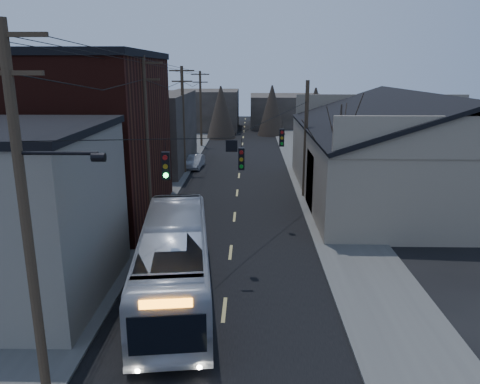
# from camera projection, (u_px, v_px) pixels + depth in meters

# --- Properties ---
(road_surface) EXTENTS (9.00, 110.00, 0.02)m
(road_surface) POSITION_uv_depth(u_px,v_px,m) (238.00, 181.00, 39.85)
(road_surface) COLOR black
(road_surface) RESTS_ON ground
(sidewalk_left) EXTENTS (4.00, 110.00, 0.12)m
(sidewalk_left) POSITION_uv_depth(u_px,v_px,m) (163.00, 180.00, 39.98)
(sidewalk_left) COLOR #474744
(sidewalk_left) RESTS_ON ground
(sidewalk_right) EXTENTS (4.00, 110.00, 0.12)m
(sidewalk_right) POSITION_uv_depth(u_px,v_px,m) (315.00, 181.00, 39.69)
(sidewalk_right) COLOR #474744
(sidewalk_right) RESTS_ON ground
(building_clapboard) EXTENTS (8.00, 8.00, 7.00)m
(building_clapboard) POSITION_uv_depth(u_px,v_px,m) (2.00, 217.00, 18.86)
(building_clapboard) COLOR #6C655A
(building_clapboard) RESTS_ON ground
(building_brick) EXTENTS (10.00, 12.00, 10.00)m
(building_brick) POSITION_uv_depth(u_px,v_px,m) (74.00, 140.00, 29.12)
(building_brick) COLOR black
(building_brick) RESTS_ON ground
(building_left_far) EXTENTS (9.00, 14.00, 7.00)m
(building_left_far) POSITION_uv_depth(u_px,v_px,m) (141.00, 131.00, 44.96)
(building_left_far) COLOR #2E2A25
(building_left_far) RESTS_ON ground
(warehouse) EXTENTS (16.16, 20.60, 7.73)m
(warehouse) POSITION_uv_depth(u_px,v_px,m) (415.00, 162.00, 34.04)
(warehouse) COLOR #7D6F5B
(warehouse) RESTS_ON ground
(building_far_left) EXTENTS (10.00, 12.00, 6.00)m
(building_far_left) POSITION_uv_depth(u_px,v_px,m) (206.00, 110.00, 73.03)
(building_far_left) COLOR #2E2A25
(building_far_left) RESTS_ON ground
(building_far_right) EXTENTS (12.00, 14.00, 5.00)m
(building_far_right) POSITION_uv_depth(u_px,v_px,m) (287.00, 110.00, 77.71)
(building_far_right) COLOR #2E2A25
(building_far_right) RESTS_ON ground
(bare_tree) EXTENTS (0.40, 0.40, 7.20)m
(bare_tree) POSITION_uv_depth(u_px,v_px,m) (338.00, 163.00, 29.12)
(bare_tree) COLOR black
(bare_tree) RESTS_ON ground
(utility_lines) EXTENTS (11.24, 45.28, 10.50)m
(utility_lines) POSITION_uv_depth(u_px,v_px,m) (192.00, 132.00, 32.99)
(utility_lines) COLOR #382B1E
(utility_lines) RESTS_ON ground
(bus) EXTENTS (4.08, 11.78, 3.21)m
(bus) POSITION_uv_depth(u_px,v_px,m) (174.00, 260.00, 19.35)
(bus) COLOR #B1B5BE
(bus) RESTS_ON ground
(parked_car) EXTENTS (1.60, 3.92, 1.26)m
(parked_car) POSITION_uv_depth(u_px,v_px,m) (195.00, 162.00, 44.79)
(parked_car) COLOR #939499
(parked_car) RESTS_ON ground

